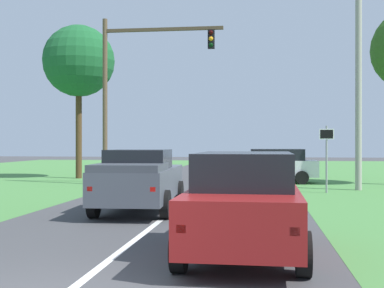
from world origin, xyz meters
TOP-DOWN VIEW (x-y plane):
  - ground_plane at (0.00, 10.26)m, footprint 120.00×120.00m
  - red_suv_near at (2.38, 3.39)m, footprint 2.25×4.70m
  - pickup_truck_lead at (-0.98, 9.23)m, footprint 2.41×5.51m
  - traffic_light at (-3.60, 19.02)m, footprint 6.03×0.40m
  - keep_moving_sign at (5.41, 15.96)m, footprint 0.60×0.09m
  - crossing_suv_far at (3.37, 21.23)m, footprint 4.59×2.18m
  - utility_pole_right at (6.96, 17.47)m, footprint 0.28×0.28m
  - extra_tree_1 at (-7.91, 23.36)m, footprint 4.19×4.19m

SIDE VIEW (x-z plane):
  - ground_plane at x=0.00m, z-range 0.00..0.00m
  - crossing_suv_far at x=3.37m, z-range 0.04..1.81m
  - pickup_truck_lead at x=-0.98m, z-range 0.04..1.92m
  - red_suv_near at x=2.38m, z-range 0.05..1.95m
  - keep_moving_sign at x=5.41m, z-range 0.38..3.18m
  - utility_pole_right at x=6.96m, z-range 0.00..10.23m
  - traffic_light at x=-3.60m, z-range 1.18..9.44m
  - extra_tree_1 at x=-7.91m, z-range 2.36..11.36m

